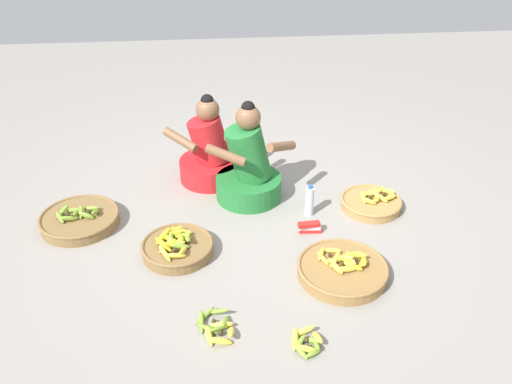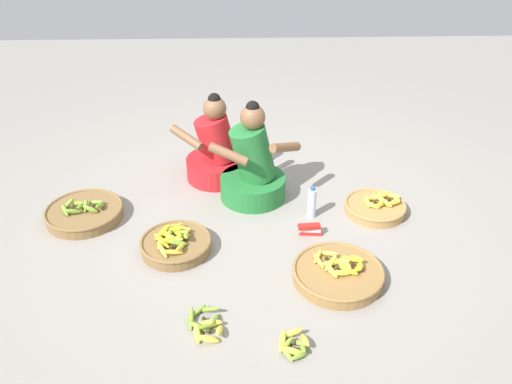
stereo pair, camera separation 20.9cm
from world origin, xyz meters
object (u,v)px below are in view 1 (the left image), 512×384
banana_basket_near_bicycle (343,269)px  banana_basket_back_center (372,202)px  vendor_woman_front (249,168)px  banana_basket_mid_right (177,247)px  packet_carton_stack (309,227)px  loose_bananas_front_left (307,342)px  banana_basket_back_right (80,219)px  water_bottle (309,201)px  vendor_woman_behind (210,154)px  loose_bananas_front_right (217,327)px

banana_basket_near_bicycle → banana_basket_back_center: bearing=61.4°
vendor_woman_front → banana_basket_mid_right: bearing=-129.1°
banana_basket_mid_right → banana_basket_near_bicycle: size_ratio=0.84×
banana_basket_mid_right → packet_carton_stack: bearing=9.3°
banana_basket_back_center → banana_basket_near_bicycle: 0.87m
banana_basket_near_bicycle → loose_bananas_front_left: size_ratio=2.67×
banana_basket_near_bicycle → banana_basket_back_right: banana_basket_back_right is taller
packet_carton_stack → banana_basket_back_center: bearing=26.8°
water_bottle → loose_bananas_front_left: bearing=-101.2°
banana_basket_back_center → packet_carton_stack: banana_basket_back_center is taller
banana_basket_back_center → loose_bananas_front_left: banana_basket_back_center is taller
banana_basket_near_bicycle → vendor_woman_behind: bearing=121.1°
banana_basket_near_bicycle → banana_basket_back_right: size_ratio=1.01×
banana_basket_mid_right → loose_bananas_front_right: 0.78m
vendor_woman_front → banana_basket_back_center: 0.99m
vendor_woman_front → banana_basket_back_right: size_ratio=1.41×
banana_basket_near_bicycle → water_bottle: (-0.08, 0.72, 0.07)m
banana_basket_back_right → vendor_woman_front: bearing=11.5°
vendor_woman_behind → water_bottle: bearing=-40.6°
banana_basket_mid_right → banana_basket_back_right: bearing=150.1°
banana_basket_back_center → vendor_woman_front: bearing=165.0°
banana_basket_back_right → water_bottle: size_ratio=2.23×
banana_basket_near_bicycle → loose_bananas_front_left: 0.66m
vendor_woman_behind → banana_basket_near_bicycle: (0.81, -1.35, -0.19)m
vendor_woman_behind → banana_basket_back_right: (-0.99, -0.59, -0.19)m
banana_basket_back_right → banana_basket_near_bicycle: bearing=-22.8°
banana_basket_near_bicycle → water_bottle: size_ratio=2.26×
banana_basket_near_bicycle → water_bottle: bearing=96.6°
vendor_woman_behind → packet_carton_stack: bearing=-51.1°
banana_basket_back_right → loose_bananas_front_right: 1.51m
vendor_woman_front → banana_basket_back_right: vendor_woman_front is taller
vendor_woman_behind → banana_basket_mid_right: size_ratio=1.53×
vendor_woman_behind → loose_bananas_front_right: vendor_woman_behind is taller
loose_bananas_front_left → banana_basket_back_right: bearing=137.9°
loose_bananas_front_left → loose_bananas_front_right: loose_bananas_front_right is taller
loose_bananas_front_right → banana_basket_back_center: bearing=43.1°
banana_basket_back_right → loose_bananas_front_left: bearing=-42.1°
loose_bananas_front_left → water_bottle: 1.32m
banana_basket_back_center → banana_basket_mid_right: bearing=-163.9°
vendor_woman_front → vendor_woman_behind: (-0.30, 0.33, -0.02)m
loose_bananas_front_right → banana_basket_near_bicycle: bearing=25.8°
loose_bananas_front_left → banana_basket_back_center: bearing=60.3°
vendor_woman_behind → packet_carton_stack: (0.69, -0.86, -0.19)m
banana_basket_mid_right → loose_bananas_front_left: 1.16m
banana_basket_near_bicycle → banana_basket_back_right: bearing=157.2°
banana_basket_back_right → packet_carton_stack: (1.68, -0.26, -0.01)m
banana_basket_near_bicycle → banana_basket_mid_right: bearing=162.5°
vendor_woman_front → packet_carton_stack: 0.69m
vendor_woman_behind → banana_basket_back_right: 1.17m
packet_carton_stack → vendor_woman_behind: bearing=128.9°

